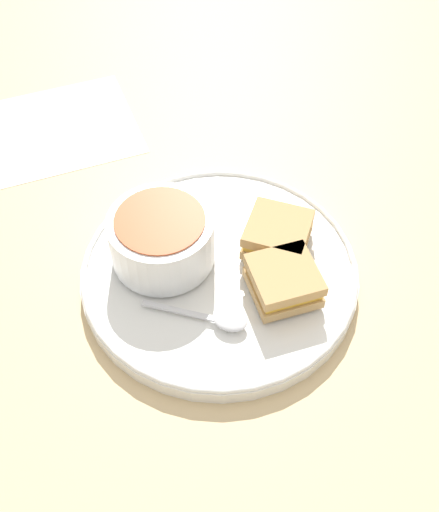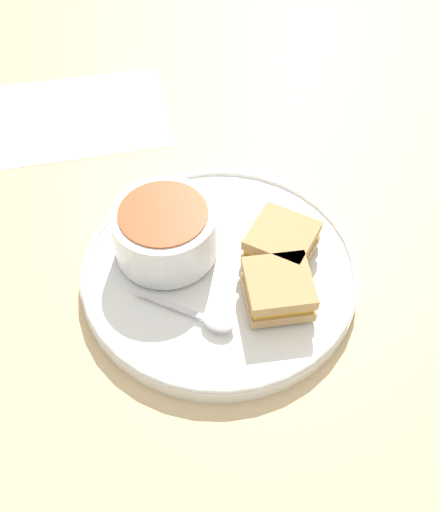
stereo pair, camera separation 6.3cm
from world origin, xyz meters
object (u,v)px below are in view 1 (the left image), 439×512
Objects in this scene: soup_bowl at (162,238)px; sandwich_half_far at (277,234)px; spoon at (222,319)px; sandwich_half_near at (284,281)px.

sandwich_half_far is (0.06, 0.11, -0.01)m from soup_bowl.
soup_bowl is 1.19× the size of spoon.
spoon is 0.12m from sandwich_half_far.
soup_bowl is at bearing -145.20° from sandwich_half_near.
soup_bowl is 0.14m from sandwich_half_near.
soup_bowl is 0.11m from spoon.
sandwich_half_near is at bearing 34.80° from soup_bowl.
soup_bowl reaches higher than sandwich_half_far.
soup_bowl is 1.21× the size of sandwich_half_far.
spoon is 1.02× the size of sandwich_half_far.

